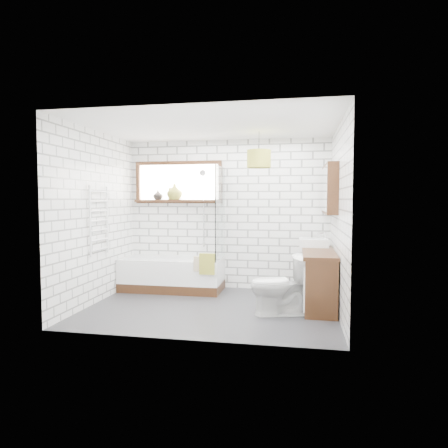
% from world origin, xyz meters
% --- Properties ---
extents(floor, '(3.40, 2.60, 0.01)m').
position_xyz_m(floor, '(0.00, 0.00, -0.01)').
color(floor, '#262629').
rests_on(floor, ground).
extents(ceiling, '(3.40, 2.60, 0.01)m').
position_xyz_m(ceiling, '(0.00, 0.00, 2.50)').
color(ceiling, white).
rests_on(ceiling, ground).
extents(wall_back, '(3.40, 0.01, 2.50)m').
position_xyz_m(wall_back, '(0.00, 1.30, 1.25)').
color(wall_back, white).
rests_on(wall_back, ground).
extents(wall_front, '(3.40, 0.01, 2.50)m').
position_xyz_m(wall_front, '(0.00, -1.30, 1.25)').
color(wall_front, white).
rests_on(wall_front, ground).
extents(wall_left, '(0.01, 2.60, 2.50)m').
position_xyz_m(wall_left, '(-1.70, 0.00, 1.25)').
color(wall_left, white).
rests_on(wall_left, ground).
extents(wall_right, '(0.01, 2.60, 2.50)m').
position_xyz_m(wall_right, '(1.70, 0.00, 1.25)').
color(wall_right, white).
rests_on(wall_right, ground).
extents(window, '(1.52, 0.16, 0.68)m').
position_xyz_m(window, '(-0.85, 1.26, 1.80)').
color(window, black).
rests_on(window, wall_back).
extents(towel_radiator, '(0.06, 0.52, 1.00)m').
position_xyz_m(towel_radiator, '(-1.66, 0.00, 1.20)').
color(towel_radiator, white).
rests_on(towel_radiator, wall_left).
extents(mirror_cabinet, '(0.16, 1.20, 0.70)m').
position_xyz_m(mirror_cabinet, '(1.62, 0.60, 1.65)').
color(mirror_cabinet, black).
rests_on(mirror_cabinet, wall_right).
extents(shower_riser, '(0.02, 0.02, 1.30)m').
position_xyz_m(shower_riser, '(-0.40, 1.26, 1.35)').
color(shower_riser, silver).
rests_on(shower_riser, wall_back).
extents(bathtub, '(1.66, 0.73, 0.54)m').
position_xyz_m(bathtub, '(-0.86, 0.93, 0.27)').
color(bathtub, white).
rests_on(bathtub, floor).
extents(shower_screen, '(0.02, 0.72, 1.50)m').
position_xyz_m(shower_screen, '(-0.05, 0.93, 1.29)').
color(shower_screen, white).
rests_on(shower_screen, bathtub).
extents(towel_green, '(0.24, 0.06, 0.32)m').
position_xyz_m(towel_green, '(-0.18, 0.57, 0.52)').
color(towel_green, olive).
rests_on(towel_green, bathtub).
extents(towel_beige, '(0.18, 0.05, 0.23)m').
position_xyz_m(towel_beige, '(-0.31, 0.57, 0.52)').
color(towel_beige, '#C1B186').
rests_on(towel_beige, bathtub).
extents(vanity, '(0.44, 1.37, 0.78)m').
position_xyz_m(vanity, '(1.48, 0.35, 0.39)').
color(vanity, black).
rests_on(vanity, floor).
extents(basin, '(0.43, 0.38, 0.13)m').
position_xyz_m(basin, '(1.42, 0.85, 0.85)').
color(basin, white).
rests_on(basin, vanity).
extents(tap, '(0.04, 0.04, 0.18)m').
position_xyz_m(tap, '(1.58, 0.85, 0.92)').
color(tap, silver).
rests_on(tap, vanity).
extents(toilet, '(0.62, 0.85, 0.78)m').
position_xyz_m(toilet, '(0.96, -0.16, 0.39)').
color(toilet, white).
rests_on(toilet, floor).
extents(vase_olive, '(0.34, 0.34, 0.27)m').
position_xyz_m(vase_olive, '(-0.91, 1.23, 1.62)').
color(vase_olive, olive).
rests_on(vase_olive, window).
extents(vase_dark, '(0.21, 0.21, 0.17)m').
position_xyz_m(vase_dark, '(-1.21, 1.23, 1.57)').
color(vase_dark, black).
rests_on(vase_dark, window).
extents(bottle, '(0.07, 0.07, 0.20)m').
position_xyz_m(bottle, '(-0.98, 1.23, 1.58)').
color(bottle, olive).
rests_on(bottle, window).
extents(pendant, '(0.35, 0.35, 0.26)m').
position_xyz_m(pendant, '(0.61, 0.55, 2.10)').
color(pendant, olive).
rests_on(pendant, ceiling).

